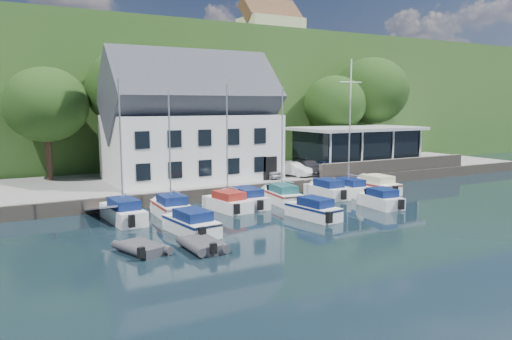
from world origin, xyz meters
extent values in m
plane|color=black|center=(0.00, 0.00, 0.00)|extent=(180.00, 180.00, 0.00)
cube|color=gray|center=(0.00, 17.50, 0.50)|extent=(60.00, 13.00, 1.00)
cube|color=#645B50|center=(0.00, 11.00, 0.50)|extent=(60.00, 0.30, 1.00)
cube|color=#2F5821|center=(0.00, 62.00, 8.00)|extent=(160.00, 75.00, 16.00)
cube|color=#5A6E37|center=(8.00, 70.00, 16.15)|extent=(50.00, 30.00, 0.30)
cube|color=#645B50|center=(12.00, 11.40, 1.60)|extent=(18.00, 0.50, 1.20)
imported|color=silver|center=(-1.31, 13.72, 1.59)|extent=(2.32, 3.74, 1.19)
imported|color=silver|center=(1.55, 13.49, 1.62)|extent=(2.34, 3.95, 1.23)
imported|color=#2E2F33|center=(3.37, 13.70, 1.65)|extent=(2.43, 4.72, 1.31)
imported|color=navy|center=(5.21, 13.19, 1.62)|extent=(2.42, 3.86, 1.23)
camera|label=1|loc=(-23.04, -23.73, 7.41)|focal=35.00mm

